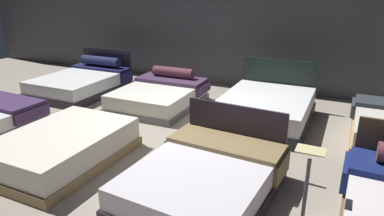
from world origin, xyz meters
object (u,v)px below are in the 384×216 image
bed_5 (160,95)px  price_sign (304,203)px  bed_1 (63,147)px  bed_6 (266,109)px  bed_2 (205,179)px  bed_4 (82,82)px

bed_5 → price_sign: bearing=-41.6°
bed_1 → bed_6: 3.69m
bed_1 → bed_5: (-0.04, 2.86, -0.00)m
bed_1 → price_sign: price_sign is taller
bed_2 → price_sign: price_sign is taller
bed_2 → bed_6: bed_6 is taller
bed_1 → bed_4: (-2.26, 2.89, 0.02)m
bed_2 → bed_5: size_ratio=1.05×
bed_2 → bed_6: (0.04, 2.79, 0.03)m
bed_5 → price_sign: (3.48, -2.96, 0.14)m
bed_6 → price_sign: bearing=-69.7°
bed_2 → bed_5: 3.58m
bed_5 → bed_1: bearing=-90.4°
bed_2 → price_sign: size_ratio=2.16×
bed_6 → price_sign: 3.21m
bed_6 → bed_2: bearing=-91.6°
bed_6 → bed_4: bearing=179.4°
bed_5 → price_sign: 4.57m
bed_1 → bed_4: 3.67m
bed_1 → bed_2: bearing=2.4°
bed_5 → bed_6: size_ratio=0.94×
bed_4 → price_sign: 6.44m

